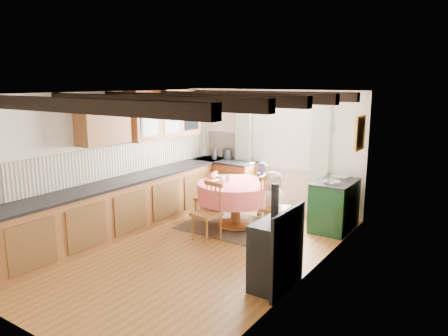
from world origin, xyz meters
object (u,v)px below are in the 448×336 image
Objects in this scene: child_far at (262,190)px; cup at (228,178)px; aga_range at (334,205)px; cast_iron_stove at (274,236)px; dining_table at (236,205)px; chair_right at (275,206)px; chair_left at (206,195)px; chair_near at (206,212)px; child_right at (272,203)px.

child_far reaches higher than cup.
aga_range is 8.94× the size of cup.
dining_table is at bearing 134.19° from cast_iron_stove.
chair_left is at bearing 81.77° from chair_right.
chair_left is 0.68m from cup.
cast_iron_stove reaches higher than chair_near.
dining_table is 12.52× the size of cup.
dining_table is at bearing -10.03° from cup.
child_far is (-1.38, -0.10, 0.09)m from aga_range.
chair_left is at bearing 172.38° from dining_table.
dining_table is 2.32m from cast_iron_stove.
dining_table is 1.24× the size of child_right.
cast_iron_stove reaches higher than chair_left.
child_far is at bearing 81.36° from dining_table.
cast_iron_stove is (1.60, -1.65, 0.27)m from dining_table.
chair_near is 1.87m from cast_iron_stove.
chair_near reaches higher than chair_left.
dining_table is 0.74m from chair_left.
child_far is at bearing 93.33° from chair_near.
chair_left is at bearing 173.22° from cup.
chair_near reaches higher than dining_table.
dining_table is at bearing 98.09° from child_far.
chair_near is 1.06× the size of chair_left.
child_far is (0.12, 0.76, 0.13)m from dining_table.
chair_near is 0.89× the size of child_far.
aga_range is at bearing 30.12° from dining_table.
cast_iron_stove is at bearing -135.94° from child_right.
chair_left is 0.86× the size of chair_right.
dining_table is 0.50m from cup.
chair_left is 8.36× the size of cup.
child_far is (0.17, 1.57, 0.06)m from chair_near.
child_right is 10.14× the size of cup.
chair_near is at bearing -80.79° from cup.
cup is at bearing 84.10° from child_far.
chair_right is 1.83m from cast_iron_stove.
chair_left is 2.35m from aga_range.
chair_right is 1.03m from child_far.
child_right is at bearing 3.14° from dining_table.
child_far reaches higher than chair_right.
child_far is 9.99× the size of cup.
cast_iron_stove is 1.92m from child_right.
child_far is at bearing 67.37° from cup.
cast_iron_stove is at bearing 138.37° from child_far.
cast_iron_stove is 1.23× the size of child_right.
chair_near is 1.58m from child_far.
dining_table is 1.41× the size of chair_near.
aga_range is 1.92m from cup.
child_right reaches higher than chair_left.
dining_table is at bearing 84.81° from chair_right.
aga_range is at bearing 92.50° from cast_iron_stove.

